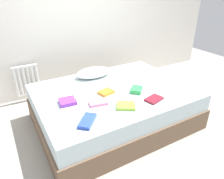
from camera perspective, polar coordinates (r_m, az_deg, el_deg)
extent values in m
plane|color=#9E998E|center=(2.98, 0.48, -8.65)|extent=(8.00, 8.00, 0.00)
cube|color=silver|center=(3.66, -10.91, 21.31)|extent=(6.00, 0.10, 2.80)
cube|color=brown|center=(2.90, 0.49, -6.40)|extent=(2.00, 1.50, 0.28)
cube|color=silver|center=(2.77, 0.51, -2.07)|extent=(1.96, 1.46, 0.22)
cylinder|color=white|center=(3.56, -24.77, 1.73)|extent=(0.04, 0.04, 0.49)
cylinder|color=white|center=(3.57, -23.76, 1.96)|extent=(0.04, 0.04, 0.49)
cylinder|color=white|center=(3.57, -22.74, 2.19)|extent=(0.04, 0.04, 0.49)
cylinder|color=white|center=(3.58, -21.72, 2.43)|extent=(0.04, 0.04, 0.49)
cylinder|color=white|center=(3.59, -20.71, 2.66)|extent=(0.04, 0.04, 0.49)
cylinder|color=white|center=(3.59, -19.71, 2.88)|extent=(0.04, 0.04, 0.49)
cube|color=white|center=(3.50, -22.87, 5.69)|extent=(0.37, 0.04, 0.04)
cube|color=white|center=(3.67, -21.62, -0.91)|extent=(0.37, 0.04, 0.04)
ellipsoid|color=white|center=(3.10, -5.07, 4.65)|extent=(0.53, 0.32, 0.12)
cube|color=purple|center=(2.46, -12.07, -3.22)|extent=(0.20, 0.20, 0.04)
cube|color=green|center=(2.68, 6.73, -0.04)|extent=(0.22, 0.22, 0.05)
cube|color=pink|center=(2.40, -3.80, -3.66)|extent=(0.23, 0.17, 0.03)
cube|color=maroon|center=(2.52, 11.42, -2.58)|extent=(0.24, 0.19, 0.03)
cube|color=#2847B7|center=(2.10, -6.73, -8.50)|extent=(0.26, 0.27, 0.04)
cube|color=orange|center=(2.62, -1.62, -0.71)|extent=(0.20, 0.18, 0.04)
cube|color=#8CC638|center=(2.34, 3.81, -4.46)|extent=(0.26, 0.25, 0.03)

